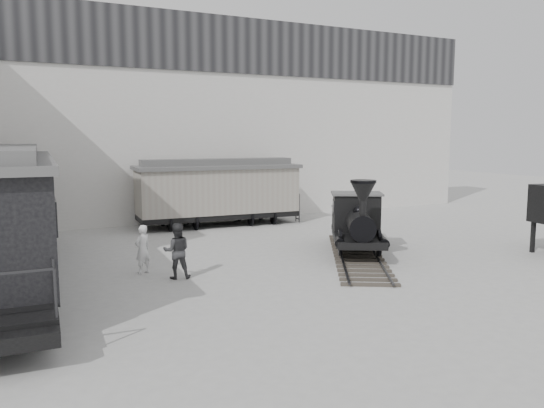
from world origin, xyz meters
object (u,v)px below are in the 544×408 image
visitor_a (143,249)px  visitor_b (177,251)px  locomotive (357,226)px  boxcar (218,191)px

visitor_a → visitor_b: visitor_b is taller
locomotive → visitor_b: 7.40m
locomotive → boxcar: size_ratio=0.96×
locomotive → boxcar: boxcar is taller
boxcar → visitor_b: boxcar is taller
locomotive → boxcar: 9.11m
locomotive → boxcar: (-2.60, 8.70, 0.71)m
visitor_b → boxcar: bearing=-103.1°
locomotive → visitor_a: 8.26m
visitor_a → visitor_b: size_ratio=0.91×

